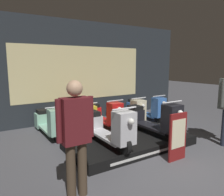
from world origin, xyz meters
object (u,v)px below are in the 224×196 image
scooter_display_left (107,127)px  scooter_backrow_0 (49,122)px  scooter_backrow_1 (78,118)px  scooter_backrow_2 (104,114)px  person_left_browsing (76,132)px  price_sign_board (178,137)px  scooter_backrow_4 (146,108)px  scooter_backrow_3 (126,111)px  scooter_display_right (152,119)px

scooter_display_left → scooter_backrow_0: scooter_display_left is taller
scooter_display_left → scooter_backrow_1: size_ratio=1.00×
scooter_backrow_2 → person_left_browsing: size_ratio=1.06×
scooter_display_left → price_sign_board: scooter_display_left is taller
scooter_backrow_2 → scooter_backrow_4: 1.64m
person_left_browsing → price_sign_board: (2.10, 0.04, -0.47)m
scooter_backrow_2 → scooter_backrow_3: 0.82m
scooter_backrow_2 → scooter_display_left: bearing=-118.5°
scooter_display_left → scooter_backrow_4: 3.14m
scooter_display_right → scooter_backrow_2: scooter_display_right is taller
scooter_display_left → scooter_backrow_3: size_ratio=1.00×
scooter_backrow_3 → scooter_backrow_0: bearing=180.0°
scooter_display_right → scooter_backrow_1: bearing=122.3°
scooter_backrow_4 → scooter_backrow_3: bearing=180.0°
scooter_display_left → price_sign_board: size_ratio=1.86×
person_left_browsing → scooter_backrow_3: bearing=44.3°
price_sign_board → person_left_browsing: bearing=-178.8°
scooter_backrow_0 → person_left_browsing: size_ratio=1.06×
scooter_backrow_1 → scooter_backrow_3: bearing=0.0°
scooter_display_right → scooter_backrow_4: bearing=52.7°
scooter_display_right → scooter_backrow_4: 2.22m
scooter_backrow_4 → person_left_browsing: person_left_browsing is taller
scooter_display_left → scooter_display_right: same height
scooter_display_left → person_left_browsing: (-1.13, -1.08, 0.40)m
scooter_backrow_4 → price_sign_board: (-1.63, -2.80, 0.12)m
person_left_browsing → scooter_backrow_4: bearing=37.3°
scooter_backrow_2 → scooter_backrow_0: bearing=180.0°
scooter_display_right → scooter_backrow_0: 2.62m
scooter_backrow_2 → scooter_backrow_4: size_ratio=1.00×
scooter_backrow_0 → scooter_backrow_3: same height
scooter_backrow_3 → price_sign_board: price_sign_board is taller
scooter_display_right → scooter_backrow_0: scooter_display_right is taller
scooter_backrow_4 → person_left_browsing: bearing=-142.7°
scooter_display_left → scooter_backrow_1: (0.14, 1.76, -0.20)m
scooter_backrow_4 → scooter_backrow_1: bearing=180.0°
scooter_backrow_4 → price_sign_board: 3.24m
scooter_backrow_4 → price_sign_board: bearing=-120.2°
scooter_backrow_0 → scooter_backrow_4: same height
scooter_display_left → scooter_backrow_3: scooter_display_left is taller
scooter_backrow_1 → scooter_backrow_4: bearing=0.0°
scooter_backrow_1 → price_sign_board: 2.92m
scooter_backrow_0 → scooter_backrow_2: (1.64, 0.00, 0.00)m
scooter_backrow_2 → scooter_backrow_4: (1.64, 0.00, 0.00)m
scooter_backrow_3 → scooter_backrow_1: bearing=180.0°
price_sign_board → scooter_backrow_4: bearing=59.8°
scooter_display_right → scooter_backrow_1: 2.10m
scooter_display_right → scooter_backrow_0: size_ratio=1.00×
scooter_backrow_3 → person_left_browsing: 4.11m
scooter_backrow_0 → scooter_backrow_4: 3.27m
scooter_display_right → person_left_browsing: bearing=-155.6°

